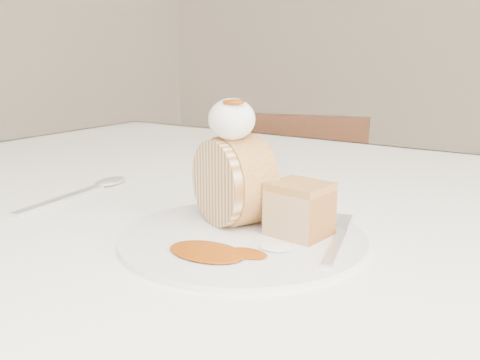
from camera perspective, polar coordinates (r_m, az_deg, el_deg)
The scene contains 10 objects.
table at distance 0.70m, azimuth 4.91°, elevation -9.08°, with size 1.40×0.90×0.75m.
chair_far at distance 1.46m, azimuth 5.85°, elevation -5.84°, with size 0.46×0.46×0.78m.
plate at distance 0.53m, azimuth 0.31°, elevation -6.18°, with size 0.24×0.24×0.01m, color white.
roulade_slice at distance 0.55m, azimuth -0.73°, elevation -0.10°, with size 0.09×0.09×0.05m, color beige.
cake_chunk at distance 0.52m, azimuth 6.37°, elevation -3.47°, with size 0.05×0.05×0.04m, color #B88445.
whipped_cream at distance 0.53m, azimuth -0.88°, elevation 6.50°, with size 0.05×0.05×0.04m, color silver.
caramel_drizzle at distance 0.51m, azimuth -0.70°, elevation 8.89°, with size 0.02×0.02×0.01m, color #8C3805.
caramel_pool at distance 0.48m, azimuth -3.57°, elevation -7.61°, with size 0.08×0.05×0.00m, color #8C3805, non-canonical shape.
fork at distance 0.50m, azimuth 10.17°, elevation -6.93°, with size 0.02×0.14×0.00m, color silver.
spoon at distance 0.70m, azimuth -18.58°, elevation -2.00°, with size 0.03×0.18×0.00m, color silver.
Camera 1 is at (0.31, -0.37, 0.93)m, focal length 40.00 mm.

